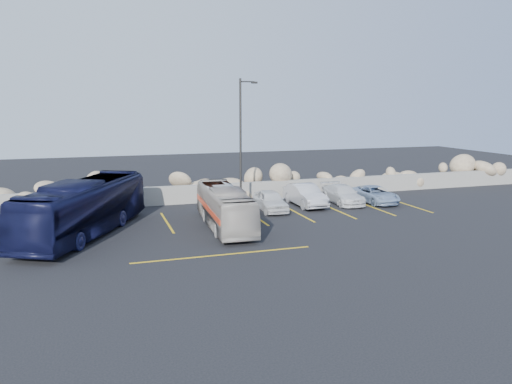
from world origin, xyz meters
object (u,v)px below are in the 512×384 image
object	(u,v)px
vintage_bus	(225,207)
car_a	(270,201)
tour_coach	(85,208)
car_c	(343,194)
car_d	(375,194)
lamppost	(241,140)
car_b	(305,195)

from	to	relation	value
vintage_bus	car_a	world-z (taller)	vintage_bus
tour_coach	car_c	distance (m)	16.36
car_a	vintage_bus	bearing A→B (deg)	-137.53
vintage_bus	car_a	distance (m)	4.87
tour_coach	car_d	bearing A→B (deg)	35.50
car_c	lamppost	bearing A→B (deg)	176.58
car_a	tour_coach	bearing A→B (deg)	-164.51
lamppost	car_a	distance (m)	4.16
vintage_bus	car_c	distance (m)	9.79
lamppost	car_c	world-z (taller)	lamppost
tour_coach	car_a	distance (m)	11.05
vintage_bus	tour_coach	distance (m)	7.06
vintage_bus	car_a	bearing A→B (deg)	43.31
car_b	car_c	bearing A→B (deg)	-2.05
vintage_bus	car_b	bearing A→B (deg)	34.52
car_b	vintage_bus	bearing A→B (deg)	-149.19
lamppost	car_c	bearing A→B (deg)	-5.62
lamppost	tour_coach	distance (m)	10.48
car_a	car_d	distance (m)	7.46
vintage_bus	car_b	distance (m)	7.44
car_b	car_c	size ratio (longest dim) A/B	1.02
car_a	car_d	world-z (taller)	car_a
car_b	car_c	distance (m)	2.66
tour_coach	car_a	bearing A→B (deg)	40.09
car_a	car_c	world-z (taller)	car_a
lamppost	vintage_bus	xyz separation A→B (m)	(-2.26, -4.49, -3.21)
car_b	car_c	xyz separation A→B (m)	(2.66, -0.06, -0.09)
lamppost	vintage_bus	world-z (taller)	lamppost
car_c	car_b	bearing A→B (deg)	-179.11
car_b	tour_coach	bearing A→B (deg)	-166.89
lamppost	car_d	size ratio (longest dim) A/B	2.02
car_d	tour_coach	bearing A→B (deg)	-173.68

